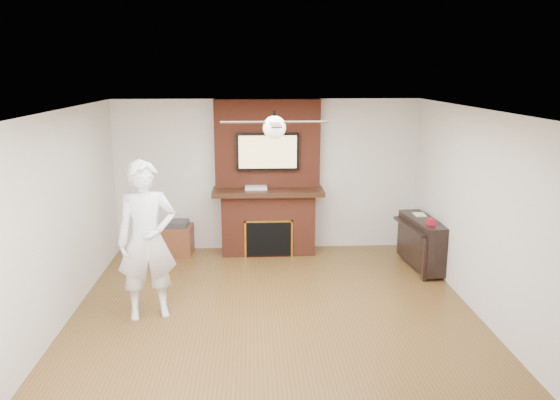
{
  "coord_description": "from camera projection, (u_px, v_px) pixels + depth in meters",
  "views": [
    {
      "loc": [
        -0.26,
        -6.13,
        2.94
      ],
      "look_at": [
        0.11,
        0.9,
        1.27
      ],
      "focal_mm": 35.0,
      "sensor_mm": 36.0,
      "label": 1
    }
  ],
  "objects": [
    {
      "name": "tv",
      "position": [
        268.0,
        152.0,
        8.69
      ],
      "size": [
        1.0,
        0.08,
        0.6
      ],
      "color": "black",
      "rests_on": "fireplace"
    },
    {
      "name": "side_table",
      "position": [
        177.0,
        239.0,
        8.92
      ],
      "size": [
        0.51,
        0.51,
        0.56
      ],
      "rotation": [
        0.0,
        0.0,
        -0.04
      ],
      "color": "#5C2F1A",
      "rests_on": "ground"
    },
    {
      "name": "room_shell",
      "position": [
        275.0,
        219.0,
        6.36
      ],
      "size": [
        5.36,
        5.86,
        2.86
      ],
      "color": "#523618",
      "rests_on": "ground"
    },
    {
      "name": "fireplace",
      "position": [
        268.0,
        193.0,
        8.89
      ],
      "size": [
        1.78,
        0.64,
        2.5
      ],
      "color": "maroon",
      "rests_on": "ground"
    },
    {
      "name": "candle_cream",
      "position": [
        276.0,
        251.0,
        8.96
      ],
      "size": [
        0.08,
        0.08,
        0.1
      ],
      "primitive_type": "cylinder",
      "color": "beige",
      "rests_on": "ground"
    },
    {
      "name": "cable_box",
      "position": [
        256.0,
        188.0,
        8.76
      ],
      "size": [
        0.35,
        0.2,
        0.05
      ],
      "primitive_type": "cube",
      "rotation": [
        0.0,
        0.0,
        0.0
      ],
      "color": "silver",
      "rests_on": "fireplace"
    },
    {
      "name": "piano",
      "position": [
        422.0,
        242.0,
        8.26
      ],
      "size": [
        0.55,
        1.21,
        0.86
      ],
      "rotation": [
        0.0,
        0.0,
        0.1
      ],
      "color": "black",
      "rests_on": "ground"
    },
    {
      "name": "candle_green",
      "position": [
        271.0,
        253.0,
        8.89
      ],
      "size": [
        0.07,
        0.07,
        0.1
      ],
      "primitive_type": "cylinder",
      "color": "#60923A",
      "rests_on": "ground"
    },
    {
      "name": "person",
      "position": [
        147.0,
        241.0,
        6.5
      ],
      "size": [
        0.81,
        0.64,
        1.93
      ],
      "primitive_type": "imported",
      "rotation": [
        0.0,
        0.0,
        0.26
      ],
      "color": "silver",
      "rests_on": "ground"
    },
    {
      "name": "candle_blue",
      "position": [
        284.0,
        252.0,
        8.97
      ],
      "size": [
        0.06,
        0.06,
        0.07
      ],
      "primitive_type": "cylinder",
      "color": "#2C5784",
      "rests_on": "ground"
    },
    {
      "name": "ceiling_fan",
      "position": [
        274.0,
        126.0,
        6.11
      ],
      "size": [
        1.21,
        1.21,
        0.31
      ],
      "color": "black",
      "rests_on": "room_shell"
    },
    {
      "name": "candle_orange",
      "position": [
        255.0,
        252.0,
        8.89
      ],
      "size": [
        0.07,
        0.07,
        0.11
      ],
      "primitive_type": "cylinder",
      "color": "red",
      "rests_on": "ground"
    }
  ]
}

